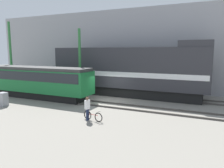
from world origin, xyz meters
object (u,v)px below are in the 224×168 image
object	(u,v)px
bicycle	(93,116)
signal_box	(3,99)
person	(87,106)
streetcar	(39,80)
freight_locomotive	(128,71)
utility_pole_center	(80,63)
utility_pole_left	(11,56)

from	to	relation	value
bicycle	signal_box	xyz separation A→B (m)	(-9.31, 0.33, 0.27)
person	signal_box	distance (m)	8.94
streetcar	bicycle	distance (m)	10.04
freight_locomotive	person	size ratio (longest dim) A/B	9.98
bicycle	utility_pole_center	size ratio (longest dim) A/B	0.23
utility_pole_center	signal_box	distance (m)	8.10
utility_pole_left	utility_pole_center	bearing A→B (deg)	-0.00
person	signal_box	xyz separation A→B (m)	(-8.92, 0.41, -0.42)
freight_locomotive	signal_box	size ratio (longest dim) A/B	13.94
freight_locomotive	bicycle	size ratio (longest dim) A/B	10.39
freight_locomotive	person	bearing A→B (deg)	-86.98
utility_pole_left	bicycle	bearing A→B (deg)	-23.56
bicycle	person	world-z (taller)	person
bicycle	utility_pole_left	distance (m)	17.38
signal_box	utility_pole_left	bearing A→B (deg)	133.97
bicycle	utility_pole_left	xyz separation A→B (m)	(-15.53, 6.77, 3.85)
person	utility_pole_left	world-z (taller)	utility_pole_left
freight_locomotive	streetcar	world-z (taller)	freight_locomotive
utility_pole_left	utility_pole_center	world-z (taller)	utility_pole_left
utility_pole_center	signal_box	bearing A→B (deg)	-121.21
streetcar	utility_pole_center	xyz separation A→B (m)	(3.51, 2.42, 1.73)
person	freight_locomotive	bearing A→B (deg)	93.02
utility_pole_left	signal_box	bearing A→B (deg)	-46.03
bicycle	streetcar	bearing A→B (deg)	154.00
utility_pole_center	signal_box	size ratio (longest dim) A/B	5.94
streetcar	person	bearing A→B (deg)	-27.49
bicycle	utility_pole_center	bearing A→B (deg)	128.60
freight_locomotive	utility_pole_left	world-z (taller)	utility_pole_left
freight_locomotive	person	world-z (taller)	freight_locomotive
streetcar	signal_box	distance (m)	4.23
person	signal_box	bearing A→B (deg)	177.35
streetcar	utility_pole_center	size ratio (longest dim) A/B	1.67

